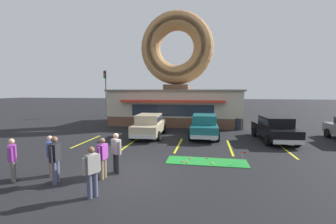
# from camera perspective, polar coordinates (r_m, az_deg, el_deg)

# --- Properties ---
(ground_plane) EXTENTS (160.00, 160.00, 0.00)m
(ground_plane) POSITION_cam_1_polar(r_m,az_deg,el_deg) (9.39, -11.12, -15.14)
(ground_plane) COLOR black
(donut_shop_building) EXTENTS (12.30, 6.75, 10.96)m
(donut_shop_building) POSITION_cam_1_polar(r_m,az_deg,el_deg) (22.33, 2.17, 6.68)
(donut_shop_building) COLOR brown
(donut_shop_building) RESTS_ON ground
(putting_mat) EXTENTS (3.69, 1.19, 0.03)m
(putting_mat) POSITION_cam_1_polar(r_m,az_deg,el_deg) (10.76, 9.77, -12.31)
(putting_mat) COLOR #1E842D
(putting_mat) RESTS_ON ground
(mini_donut_near_left) EXTENTS (0.13, 0.13, 0.04)m
(mini_donut_near_left) POSITION_cam_1_polar(r_m,az_deg,el_deg) (10.46, 11.30, -12.67)
(mini_donut_near_left) COLOR #E5C666
(mini_donut_near_left) RESTS_ON putting_mat
(mini_donut_near_right) EXTENTS (0.13, 0.13, 0.04)m
(mini_donut_near_right) POSITION_cam_1_polar(r_m,az_deg,el_deg) (11.20, 9.97, -11.41)
(mini_donut_near_right) COLOR #A5724C
(mini_donut_near_right) RESTS_ON putting_mat
(mini_donut_mid_left) EXTENTS (0.13, 0.13, 0.04)m
(mini_donut_mid_left) POSITION_cam_1_polar(r_m,az_deg,el_deg) (10.47, 4.95, -12.57)
(mini_donut_mid_left) COLOR #D17F47
(mini_donut_mid_left) RESTS_ON putting_mat
(mini_donut_mid_centre) EXTENTS (0.13, 0.13, 0.04)m
(mini_donut_mid_centre) POSITION_cam_1_polar(r_m,az_deg,el_deg) (11.03, 5.79, -11.63)
(mini_donut_mid_centre) COLOR #D8667F
(mini_donut_mid_centre) RESTS_ON putting_mat
(mini_donut_mid_right) EXTENTS (0.13, 0.13, 0.04)m
(mini_donut_mid_right) POSITION_cam_1_polar(r_m,az_deg,el_deg) (10.57, 3.72, -12.39)
(mini_donut_mid_right) COLOR #D8667F
(mini_donut_mid_right) RESTS_ON putting_mat
(golf_ball) EXTENTS (0.04, 0.04, 0.04)m
(golf_ball) POSITION_cam_1_polar(r_m,az_deg,el_deg) (10.49, 7.50, -12.54)
(golf_ball) COLOR white
(golf_ball) RESTS_ON putting_mat
(putting_flag_pin) EXTENTS (0.13, 0.01, 0.55)m
(putting_flag_pin) POSITION_cam_1_polar(r_m,az_deg,el_deg) (10.74, 18.68, -10.21)
(putting_flag_pin) COLOR silver
(putting_flag_pin) RESTS_ON putting_mat
(car_teal) EXTENTS (2.02, 4.58, 1.60)m
(car_teal) POSITION_cam_1_polar(r_m,az_deg,el_deg) (16.06, 9.19, -3.22)
(car_teal) COLOR #196066
(car_teal) RESTS_ON ground
(car_champagne) EXTENTS (2.15, 4.64, 1.60)m
(car_champagne) POSITION_cam_1_polar(r_m,az_deg,el_deg) (16.09, -4.78, -3.14)
(car_champagne) COLOR #BCAD89
(car_champagne) RESTS_ON ground
(car_black) EXTENTS (2.23, 4.68, 1.60)m
(car_black) POSITION_cam_1_polar(r_m,az_deg,el_deg) (16.17, 25.44, -3.63)
(car_black) COLOR black
(car_black) RESTS_ON ground
(pedestrian_blue_sweater_man) EXTENTS (0.28, 0.59, 1.54)m
(pedestrian_blue_sweater_man) POSITION_cam_1_polar(r_m,az_deg,el_deg) (8.85, -16.25, -10.80)
(pedestrian_blue_sweater_man) COLOR #7F7056
(pedestrian_blue_sweater_man) RESTS_ON ground
(pedestrian_hooded_kid) EXTENTS (0.51, 0.41, 1.62)m
(pedestrian_hooded_kid) POSITION_cam_1_polar(r_m,az_deg,el_deg) (9.25, -13.02, -9.68)
(pedestrian_hooded_kid) COLOR #232328
(pedestrian_hooded_kid) RESTS_ON ground
(pedestrian_leather_jacket_man) EXTENTS (0.29, 0.59, 1.70)m
(pedestrian_leather_jacket_man) POSITION_cam_1_polar(r_m,az_deg,el_deg) (8.96, -26.73, -10.30)
(pedestrian_leather_jacket_man) COLOR #474C66
(pedestrian_leather_jacket_man) RESTS_ON ground
(pedestrian_clipboard_woman) EXTENTS (0.40, 0.53, 1.60)m
(pedestrian_clipboard_woman) POSITION_cam_1_polar(r_m,az_deg,el_deg) (7.45, -18.78, -13.71)
(pedestrian_clipboard_woman) COLOR #474C66
(pedestrian_clipboard_woman) RESTS_ON ground
(pedestrian_beanie_man) EXTENTS (0.43, 0.48, 1.58)m
(pedestrian_beanie_man) POSITION_cam_1_polar(r_m,az_deg,el_deg) (9.85, -27.70, -9.41)
(pedestrian_beanie_man) COLOR #7F7056
(pedestrian_beanie_man) RESTS_ON ground
(pedestrian_crossing_woman) EXTENTS (0.43, 0.48, 1.57)m
(pedestrian_crossing_woman) POSITION_cam_1_polar(r_m,az_deg,el_deg) (10.01, -34.78, -9.55)
(pedestrian_crossing_woman) COLOR slate
(pedestrian_crossing_woman) RESTS_ON ground
(trash_bin) EXTENTS (0.57, 0.57, 0.97)m
(trash_bin) POSITION_cam_1_polar(r_m,az_deg,el_deg) (19.60, 17.51, -2.93)
(trash_bin) COLOR #232833
(trash_bin) RESTS_ON ground
(traffic_light_pole) EXTENTS (0.28, 0.47, 5.80)m
(traffic_light_pole) POSITION_cam_1_polar(r_m,az_deg,el_deg) (29.46, -15.55, 6.15)
(traffic_light_pole) COLOR #595B60
(traffic_light_pole) RESTS_ON ground
(parking_stripe_far_left) EXTENTS (0.12, 3.60, 0.01)m
(parking_stripe_far_left) POSITION_cam_1_polar(r_m,az_deg,el_deg) (15.60, -19.88, -6.99)
(parking_stripe_far_left) COLOR yellow
(parking_stripe_far_left) RESTS_ON ground
(parking_stripe_left) EXTENTS (0.12, 3.60, 0.01)m
(parking_stripe_left) POSITION_cam_1_polar(r_m,az_deg,el_deg) (14.37, -9.35, -7.79)
(parking_stripe_left) COLOR yellow
(parking_stripe_left) RESTS_ON ground
(parking_stripe_mid_left) EXTENTS (0.12, 3.60, 0.01)m
(parking_stripe_mid_left) POSITION_cam_1_polar(r_m,az_deg,el_deg) (13.69, 2.72, -8.40)
(parking_stripe_mid_left) COLOR yellow
(parking_stripe_mid_left) RESTS_ON ground
(parking_stripe_centre) EXTENTS (0.12, 3.60, 0.01)m
(parking_stripe_centre) POSITION_cam_1_polar(r_m,az_deg,el_deg) (13.65, 15.46, -8.64)
(parking_stripe_centre) COLOR yellow
(parking_stripe_centre) RESTS_ON ground
(parking_stripe_mid_right) EXTENTS (0.12, 3.60, 0.01)m
(parking_stripe_mid_right) POSITION_cam_1_polar(r_m,az_deg,el_deg) (14.25, 27.69, -8.47)
(parking_stripe_mid_right) COLOR yellow
(parking_stripe_mid_right) RESTS_ON ground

